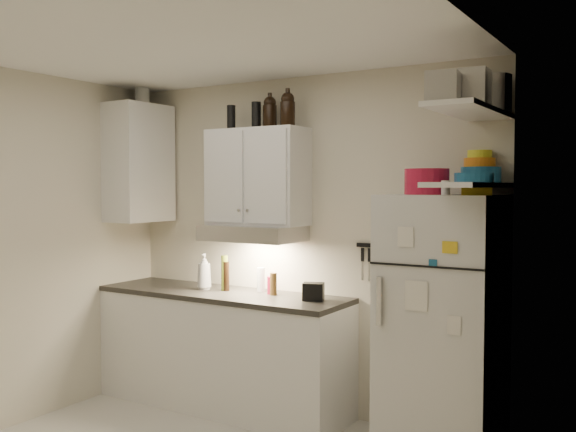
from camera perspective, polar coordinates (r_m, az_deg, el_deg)
The scene contains 35 objects.
ceiling at distance 3.88m, azimuth -10.56°, elevation 15.39°, with size 3.20×3.00×0.02m, color white.
back_wall at distance 5.03m, azimuth 1.23°, elevation -2.50°, with size 3.20×0.02×2.60m, color beige.
left_wall at distance 5.03m, azimuth -24.15°, elevation -2.73°, with size 0.02×3.00×2.60m, color beige.
right_wall at distance 2.99m, azimuth 13.30°, elevation -6.11°, with size 0.02×3.00×2.60m, color beige.
base_cabinet at distance 5.23m, azimuth -5.87°, elevation -11.90°, with size 2.10×0.60×0.88m, color white.
countertop at distance 5.13m, azimuth -5.89°, elevation -6.92°, with size 2.10×0.62×0.04m, color #2B2925.
upper_cabinet at distance 5.02m, azimuth -2.74°, elevation 3.49°, with size 0.80×0.33×0.75m, color white.
side_cabinet at distance 5.65m, azimuth -13.10°, elevation 4.60°, with size 0.33×0.55×1.00m, color white.
range_hood at distance 4.98m, azimuth -3.15°, elevation -1.52°, with size 0.76×0.46×0.12m, color silver.
fridge at distance 4.27m, azimuth 13.58°, elevation -9.62°, with size 0.70×0.68×1.70m, color silver.
shelf_hi at distance 4.01m, azimuth 15.93°, elevation 8.97°, with size 0.30×0.95×0.03m, color white.
shelf_lo at distance 3.98m, azimuth 15.85°, elevation 2.67°, with size 0.30×0.95×0.03m, color white.
knife_strip at distance 4.69m, azimuth 8.48°, elevation -2.66°, with size 0.42×0.02×0.03m, color black.
dutch_oven at distance 4.17m, azimuth 12.23°, elevation 3.00°, with size 0.28×0.28×0.16m, color #A61330.
book_stack at distance 4.00m, azimuth 16.40°, elevation 2.33°, with size 0.17×0.22×0.07m, color gold.
spice_jar at distance 4.03m, azimuth 13.83°, elevation 2.46°, with size 0.05×0.05×0.09m, color silver.
stock_pot at distance 4.29m, azimuth 17.13°, elevation 10.28°, with size 0.32×0.32×0.23m, color silver.
tin_a at distance 3.93m, azimuth 15.87°, elevation 10.88°, with size 0.21×0.19×0.21m, color #AAAAAD.
tin_b at distance 3.76m, azimuth 13.62°, elevation 11.01°, with size 0.18×0.18×0.18m, color #AAAAAD.
bowl_teal at distance 4.32m, azimuth 16.77°, elevation 3.52°, with size 0.25×0.25×0.10m, color navy.
bowl_orange at distance 4.39m, azimuth 16.67°, elevation 4.56°, with size 0.20×0.20×0.06m, color orange.
bowl_yellow at distance 4.39m, azimuth 16.68°, elevation 5.29°, with size 0.16×0.16×0.05m, color yellow.
plates at distance 3.95m, azimuth 16.20°, elevation 3.30°, with size 0.23×0.23×0.06m, color navy.
growler_a at distance 5.03m, azimuth -1.62°, elevation 9.23°, with size 0.11×0.11×0.26m, color black, non-canonical shape.
growler_b at distance 4.87m, azimuth -0.03°, elevation 9.49°, with size 0.11×0.11×0.26m, color black, non-canonical shape.
thermos_a at distance 5.10m, azimuth -2.84°, elevation 8.90°, with size 0.07×0.07×0.21m, color black.
thermos_b at distance 5.17m, azimuth -5.07°, elevation 8.70°, with size 0.07×0.07×0.19m, color black.
side_jar at distance 5.77m, azimuth -12.83°, elevation 10.38°, with size 0.13×0.13×0.17m, color silver.
soap_bottle at distance 5.22m, azimuth -7.46°, elevation -4.73°, with size 0.12×0.13×0.32m, color white.
pepper_mill at distance 4.93m, azimuth -1.31°, elevation -6.06°, with size 0.05×0.05×0.17m, color brown.
oil_bottle at distance 5.15m, azimuth -5.67°, elevation -5.06°, with size 0.05×0.05×0.28m, color #4F5C17.
vinegar_bottle at distance 5.14m, azimuth -5.49°, elevation -5.36°, with size 0.05×0.05×0.23m, color black.
clear_bottle at distance 5.09m, azimuth -2.43°, elevation -5.68°, with size 0.06×0.06×0.19m, color silver.
red_jar at distance 4.98m, azimuth -1.47°, elevation -6.16°, with size 0.07×0.07×0.14m, color #A61330.
caddy at distance 4.70m, azimuth 2.27°, elevation -6.74°, with size 0.15×0.11×0.13m, color black.
Camera 1 is at (2.54, -2.81, 1.75)m, focal length 40.00 mm.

